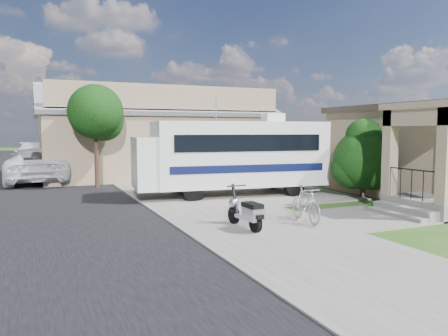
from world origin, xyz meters
name	(u,v)px	position (x,y,z in m)	size (l,w,h in m)	color
ground	(274,219)	(0.00, 0.00, 0.00)	(120.00, 120.00, 0.00)	#1D4011
street_slab	(6,190)	(-7.50, 10.00, 0.01)	(9.00, 80.00, 0.02)	black
sidewalk_slab	(153,182)	(-1.00, 10.00, 0.03)	(4.00, 80.00, 0.06)	#5C5953
driveway_slab	(250,194)	(1.50, 4.50, 0.03)	(7.00, 6.00, 0.05)	#5C5953
walk_slab	(379,216)	(3.00, -1.00, 0.03)	(4.00, 3.00, 0.05)	#5C5953
warehouse	(152,140)	(0.00, 13.97, 1.99)	(12.50, 8.40, 5.04)	#7B614D
street_tree_a	(98,115)	(-3.70, 9.05, 3.25)	(2.44, 2.40, 4.58)	black
street_tree_b	(77,117)	(-3.70, 19.05, 3.39)	(2.44, 2.40, 4.73)	black
street_tree_c	(67,124)	(-3.70, 28.05, 3.10)	(2.44, 2.40, 4.42)	black
motorhome	(233,154)	(0.75, 4.52, 1.63)	(7.60, 3.09, 3.79)	silver
shrub	(363,157)	(5.11, 2.12, 1.54)	(2.46, 2.35, 3.02)	black
scooter	(246,212)	(-1.43, -1.05, 0.48)	(0.57, 1.64, 1.08)	black
bicycle	(306,206)	(0.43, -0.95, 0.50)	(0.47, 1.65, 0.99)	#A6A5AD
pickup_truck	(37,165)	(-6.23, 12.46, 0.84)	(2.79, 6.05, 1.68)	silver
van	(35,156)	(-6.23, 20.13, 0.89)	(2.50, 6.14, 1.78)	silver
garden_hose	(373,207)	(3.69, -0.01, 0.08)	(0.36, 0.36, 0.16)	#166E16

